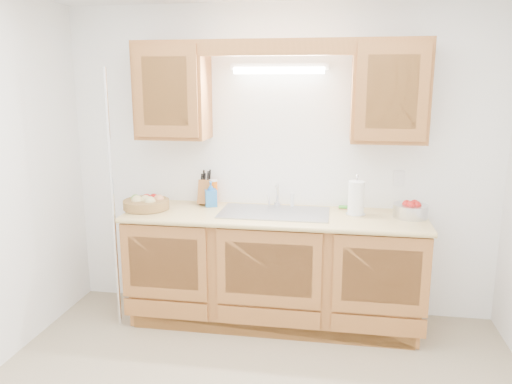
% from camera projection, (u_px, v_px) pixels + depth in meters
% --- Properties ---
extents(room, '(3.52, 3.50, 2.50)m').
position_uv_depth(room, '(246.00, 207.00, 2.63)').
color(room, tan).
rests_on(room, ground).
extents(base_cabinets, '(2.20, 0.60, 0.86)m').
position_uv_depth(base_cabinets, '(274.00, 269.00, 3.96)').
color(base_cabinets, '#A76331').
rests_on(base_cabinets, ground).
extents(countertop, '(2.30, 0.63, 0.04)m').
position_uv_depth(countertop, '(274.00, 216.00, 3.85)').
color(countertop, tan).
rests_on(countertop, base_cabinets).
extents(upper_cabinet_left, '(0.55, 0.33, 0.75)m').
position_uv_depth(upper_cabinet_left, '(173.00, 91.00, 3.92)').
color(upper_cabinet_left, '#A76331').
rests_on(upper_cabinet_left, room).
extents(upper_cabinet_right, '(0.55, 0.33, 0.75)m').
position_uv_depth(upper_cabinet_right, '(390.00, 92.00, 3.66)').
color(upper_cabinet_right, '#A76331').
rests_on(upper_cabinet_right, room).
extents(valance, '(2.20, 0.05, 0.12)m').
position_uv_depth(valance, '(275.00, 47.00, 3.58)').
color(valance, '#A76331').
rests_on(valance, room).
extents(fluorescent_fixture, '(0.76, 0.08, 0.08)m').
position_uv_depth(fluorescent_fixture, '(279.00, 68.00, 3.83)').
color(fluorescent_fixture, white).
rests_on(fluorescent_fixture, room).
extents(sink, '(0.84, 0.46, 0.36)m').
position_uv_depth(sink, '(274.00, 222.00, 3.88)').
color(sink, '#9E9EA3').
rests_on(sink, countertop).
extents(wire_shelf_pole, '(0.03, 0.03, 2.00)m').
position_uv_depth(wire_shelf_pole, '(113.00, 203.00, 3.77)').
color(wire_shelf_pole, silver).
rests_on(wire_shelf_pole, ground).
extents(outlet_plate, '(0.08, 0.01, 0.12)m').
position_uv_depth(outlet_plate, '(398.00, 178.00, 3.94)').
color(outlet_plate, white).
rests_on(outlet_plate, room).
extents(fruit_basket, '(0.41, 0.41, 0.11)m').
position_uv_depth(fruit_basket, '(146.00, 203.00, 3.98)').
color(fruit_basket, '#A07740').
rests_on(fruit_basket, countertop).
extents(knife_block, '(0.11, 0.17, 0.29)m').
position_uv_depth(knife_block, '(206.00, 191.00, 4.14)').
color(knife_block, '#A76331').
rests_on(knife_block, countertop).
extents(orange_canister, '(0.09, 0.09, 0.20)m').
position_uv_depth(orange_canister, '(214.00, 192.00, 4.14)').
color(orange_canister, orange).
rests_on(orange_canister, countertop).
extents(soap_bottle, '(0.12, 0.12, 0.21)m').
position_uv_depth(soap_bottle, '(211.00, 194.00, 4.06)').
color(soap_bottle, blue).
rests_on(soap_bottle, countertop).
extents(sponge, '(0.10, 0.06, 0.02)m').
position_uv_depth(sponge, '(345.00, 208.00, 4.00)').
color(sponge, '#CC333F').
rests_on(sponge, countertop).
extents(paper_towel, '(0.15, 0.15, 0.31)m').
position_uv_depth(paper_towel, '(356.00, 198.00, 3.79)').
color(paper_towel, silver).
rests_on(paper_towel, countertop).
extents(apple_bowl, '(0.30, 0.30, 0.13)m').
position_uv_depth(apple_bowl, '(411.00, 210.00, 3.73)').
color(apple_bowl, silver).
rests_on(apple_bowl, countertop).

